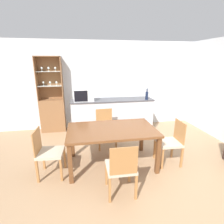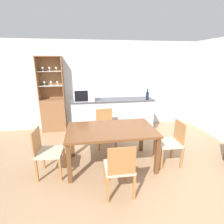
{
  "view_description": "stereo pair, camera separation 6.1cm",
  "coord_description": "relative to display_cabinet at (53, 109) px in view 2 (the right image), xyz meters",
  "views": [
    {
      "loc": [
        -0.92,
        -2.61,
        1.99
      ],
      "look_at": [
        -0.25,
        1.18,
        0.85
      ],
      "focal_mm": 28.0,
      "sensor_mm": 36.0,
      "label": 1
    },
    {
      "loc": [
        -0.87,
        -2.62,
        1.99
      ],
      "look_at": [
        -0.25,
        1.18,
        0.85
      ],
      "focal_mm": 28.0,
      "sensor_mm": 36.0,
      "label": 2
    }
  ],
  "objects": [
    {
      "name": "display_cabinet",
      "position": [
        0.0,
        0.0,
        0.0
      ],
      "size": [
        0.68,
        0.33,
        2.11
      ],
      "color": "brown",
      "rests_on": "ground_plane"
    },
    {
      "name": "dining_chair_head_near",
      "position": [
        1.37,
        -2.86,
        -0.18
      ],
      "size": [
        0.44,
        0.44,
        0.88
      ],
      "rotation": [
        0.0,
        0.0,
        -0.02
      ],
      "color": "#C1B299",
      "rests_on": "ground_plane"
    },
    {
      "name": "dining_chair_head_far",
      "position": [
        1.36,
        -1.2,
        -0.18
      ],
      "size": [
        0.46,
        0.46,
        0.88
      ],
      "rotation": [
        0.0,
        0.0,
        3.21
      ],
      "color": "#C1B299",
      "rests_on": "ground_plane"
    },
    {
      "name": "dining_table",
      "position": [
        1.37,
        -2.03,
        0.03
      ],
      "size": [
        1.65,
        0.99,
        0.75
      ],
      "color": "brown",
      "rests_on": "ground_plane"
    },
    {
      "name": "wall_back",
      "position": [
        1.76,
        0.19,
        0.64
      ],
      "size": [
        6.8,
        0.06,
        2.55
      ],
      "color": "silver",
      "rests_on": "ground_plane"
    },
    {
      "name": "microwave",
      "position": [
        0.9,
        -0.54,
        0.5
      ],
      "size": [
        0.51,
        0.34,
        0.31
      ],
      "color": "silver",
      "rests_on": "kitchen_counter"
    },
    {
      "name": "kitchen_counter",
      "position": [
        1.65,
        -0.5,
        -0.15
      ],
      "size": [
        2.23,
        0.54,
        0.98
      ],
      "color": "silver",
      "rests_on": "ground_plane"
    },
    {
      "name": "ground_plane",
      "position": [
        1.76,
        -2.44,
        -0.64
      ],
      "size": [
        18.0,
        18.0,
        0.0
      ],
      "primitive_type": "plane",
      "color": "#A37F5B"
    },
    {
      "name": "wine_bottle",
      "position": [
        2.56,
        -0.69,
        0.46
      ],
      "size": [
        0.07,
        0.07,
        0.3
      ],
      "color": "#141E38",
      "rests_on": "kitchen_counter"
    },
    {
      "name": "dining_chair_side_left_near",
      "position": [
        0.21,
        -2.18,
        -0.18
      ],
      "size": [
        0.46,
        0.46,
        0.88
      ],
      "rotation": [
        0.0,
        0.0,
        -1.64
      ],
      "color": "#C1B299",
      "rests_on": "ground_plane"
    },
    {
      "name": "dining_chair_side_right_near",
      "position": [
        2.52,
        -2.18,
        -0.18
      ],
      "size": [
        0.45,
        0.45,
        0.88
      ],
      "rotation": [
        0.0,
        0.0,
        1.53
      ],
      "color": "#C1B299",
      "rests_on": "ground_plane"
    }
  ]
}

